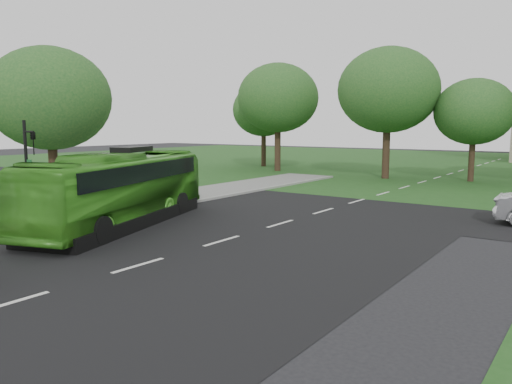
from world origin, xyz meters
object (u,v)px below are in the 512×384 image
tree_park_c (474,112)px  traffic_light (29,167)px  tree_park_a (278,98)px  tree_park_b (388,90)px  tree_side_near (50,99)px  tree_park_f (264,110)px  bus (120,189)px

tree_park_c → traffic_light: tree_park_c is taller
tree_park_a → tree_park_b: 10.92m
tree_park_a → tree_side_near: size_ratio=1.21×
traffic_light → tree_park_f: bearing=106.7°
bus → tree_park_b: bearing=66.3°
tree_park_c → tree_side_near: size_ratio=0.94×
traffic_light → tree_park_c: bearing=69.2°
tree_park_b → tree_side_near: bearing=-110.9°
tree_park_a → traffic_light: bearing=-76.2°
tree_park_c → tree_park_a: bearing=-177.1°
tree_park_b → tree_side_near: tree_park_b is taller
tree_park_f → tree_side_near: tree_park_f is taller
tree_side_near → traffic_light: tree_side_near is taller
tree_park_a → tree_park_f: bearing=138.3°
tree_park_a → traffic_light: size_ratio=2.26×
traffic_light → tree_park_b: bearing=80.1°
tree_side_near → bus: tree_side_near is taller
tree_park_f → tree_side_near: 28.82m
tree_park_f → tree_park_c: bearing=-7.5°
tree_park_a → tree_park_f: size_ratio=1.16×
tree_park_b → bus: (-2.21, -25.09, -5.50)m
tree_park_a → tree_park_f: 5.60m
tree_park_b → tree_park_c: 6.61m
tree_park_a → tree_park_f: tree_park_a is taller
tree_side_near → tree_park_c: bearing=59.1°
tree_side_near → traffic_light: (5.29, -4.44, -3.00)m
tree_park_b → traffic_light: tree_park_b is taller
tree_park_a → tree_park_c: 17.15m
bus → tree_park_f: bearing=94.8°
tree_park_a → tree_park_b: bearing=-3.9°
tree_park_c → tree_park_b: bearing=-165.3°
tree_park_a → traffic_light: tree_park_a is taller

